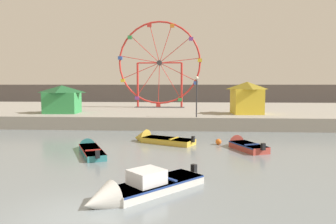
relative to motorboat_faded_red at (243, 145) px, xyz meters
The scene contains 12 objects.
ground_plane 14.09m from the motorboat_faded_red, 122.55° to the right, with size 240.00×240.00×0.00m, color slate.
quay_promenade 22.05m from the motorboat_faded_red, 110.12° to the left, with size 110.00×25.89×1.29m, color gray.
distant_town_skyline 42.66m from the motorboat_faded_red, 100.25° to the left, with size 140.00×3.00×4.40m, color #564C47.
motorboat_faded_red is the anchor object (origin of this frame).
motorboat_pale_grey 11.40m from the motorboat_faded_red, 120.93° to the right, with size 4.84×4.90×1.48m.
motorboat_mustard_yellow 6.58m from the motorboat_faded_red, 162.63° to the left, with size 5.17×3.56×1.45m.
motorboat_teal_painted 10.45m from the motorboat_faded_red, behind, with size 3.29×5.27×1.06m.
ferris_wheel_red_frame 23.34m from the motorboat_faded_red, 110.21° to the left, with size 11.38×1.20×11.66m.
carnival_booth_yellow_awning 12.81m from the motorboat_faded_red, 78.54° to the left, with size 3.52×3.49×3.44m.
carnival_booth_green_kiosk 21.47m from the motorboat_faded_red, 146.09° to the left, with size 4.03×3.20×3.06m.
promenade_lamp_near 9.71m from the motorboat_faded_red, 109.40° to the left, with size 0.32×0.32×3.93m.
mooring_buoy_orange 1.99m from the motorboat_faded_red, 141.34° to the left, with size 0.44×0.44×0.44m, color orange.
Camera 1 is at (3.76, -9.91, 4.44)m, focal length 33.51 mm.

